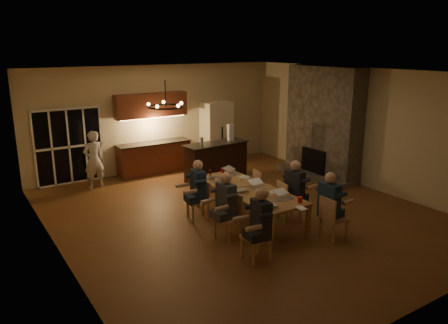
% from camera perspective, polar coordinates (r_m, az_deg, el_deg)
% --- Properties ---
extents(floor, '(9.00, 9.00, 0.00)m').
position_cam_1_polar(floor, '(10.17, 2.34, -6.74)').
color(floor, brown).
rests_on(floor, ground).
extents(back_wall, '(8.00, 0.04, 3.20)m').
position_cam_1_polar(back_wall, '(13.56, -8.70, 5.68)').
color(back_wall, '#C9BB8E').
rests_on(back_wall, ground).
extents(left_wall, '(0.04, 9.00, 3.20)m').
position_cam_1_polar(left_wall, '(8.13, -21.38, -1.54)').
color(left_wall, '#C9BB8E').
rests_on(left_wall, ground).
extents(right_wall, '(0.04, 9.00, 3.20)m').
position_cam_1_polar(right_wall, '(12.41, 17.83, 4.26)').
color(right_wall, '#C9BB8E').
rests_on(right_wall, ground).
extents(ceiling, '(8.00, 9.00, 0.04)m').
position_cam_1_polar(ceiling, '(9.46, 2.56, 11.69)').
color(ceiling, white).
rests_on(ceiling, back_wall).
extents(french_doors, '(1.86, 0.08, 2.10)m').
position_cam_1_polar(french_doors, '(12.77, -19.59, 1.88)').
color(french_doors, black).
rests_on(french_doors, ground).
extents(fireplace, '(0.58, 2.50, 3.20)m').
position_cam_1_polar(fireplace, '(12.96, 12.84, 5.04)').
color(fireplace, '#685E52').
rests_on(fireplace, ground).
extents(kitchenette, '(2.24, 0.68, 2.40)m').
position_cam_1_polar(kitchenette, '(13.22, -9.24, 3.66)').
color(kitchenette, brown).
rests_on(kitchenette, ground).
extents(refrigerator, '(0.90, 0.68, 2.00)m').
position_cam_1_polar(refrigerator, '(14.22, -0.99, 3.84)').
color(refrigerator, beige).
rests_on(refrigerator, ground).
extents(dining_table, '(1.10, 2.88, 0.75)m').
position_cam_1_polar(dining_table, '(9.64, 3.13, -5.62)').
color(dining_table, '#AF7746').
rests_on(dining_table, ground).
extents(bar_island, '(1.95, 0.82, 1.08)m').
position_cam_1_polar(bar_island, '(12.51, -1.05, 0.10)').
color(bar_island, black).
rests_on(bar_island, ground).
extents(chair_left_near, '(0.44, 0.44, 0.89)m').
position_cam_1_polar(chair_left_near, '(7.96, 4.23, -9.71)').
color(chair_left_near, tan).
rests_on(chair_left_near, ground).
extents(chair_left_mid, '(0.55, 0.55, 0.89)m').
position_cam_1_polar(chair_left_mid, '(8.79, 0.49, -7.21)').
color(chair_left_mid, tan).
rests_on(chair_left_mid, ground).
extents(chair_left_far, '(0.51, 0.51, 0.89)m').
position_cam_1_polar(chair_left_far, '(9.70, -3.44, -5.05)').
color(chair_left_far, tan).
rests_on(chair_left_far, ground).
extents(chair_right_near, '(0.46, 0.46, 0.89)m').
position_cam_1_polar(chair_right_near, '(9.03, 14.18, -7.07)').
color(chair_right_near, tan).
rests_on(chair_right_near, ground).
extents(chair_right_mid, '(0.51, 0.51, 0.89)m').
position_cam_1_polar(chair_right_mid, '(9.78, 8.57, -5.02)').
color(chair_right_mid, tan).
rests_on(chair_right_mid, ground).
extents(chair_right_far, '(0.52, 0.52, 0.89)m').
position_cam_1_polar(chair_right_far, '(10.56, 5.34, -3.37)').
color(chair_right_far, tan).
rests_on(chair_right_far, ground).
extents(person_left_near, '(0.67, 0.67, 1.38)m').
position_cam_1_polar(person_left_near, '(7.83, 4.83, -8.21)').
color(person_left_near, '#23252D').
rests_on(person_left_near, ground).
extents(person_right_near, '(0.64, 0.64, 1.38)m').
position_cam_1_polar(person_right_near, '(8.94, 13.53, -5.57)').
color(person_right_near, '#1D2D48').
rests_on(person_right_near, ground).
extents(person_left_mid, '(0.63, 0.63, 1.38)m').
position_cam_1_polar(person_left_mid, '(8.69, 0.26, -5.73)').
color(person_left_mid, '#3B4045').
rests_on(person_left_mid, ground).
extents(person_right_mid, '(0.68, 0.68, 1.38)m').
position_cam_1_polar(person_right_mid, '(9.66, 9.17, -3.77)').
color(person_right_mid, '#23252D').
rests_on(person_right_mid, ground).
extents(person_left_far, '(0.67, 0.67, 1.38)m').
position_cam_1_polar(person_left_far, '(9.58, -3.39, -3.74)').
color(person_left_far, '#1D2D48').
rests_on(person_left_far, ground).
extents(standing_person, '(0.64, 0.50, 1.58)m').
position_cam_1_polar(standing_person, '(12.24, -16.65, 0.30)').
color(standing_person, silver).
rests_on(standing_person, ground).
extents(chandelier, '(0.63, 0.63, 0.03)m').
position_cam_1_polar(chandelier, '(7.62, -7.60, 7.19)').
color(chandelier, black).
rests_on(chandelier, ceiling).
extents(laptop_a, '(0.39, 0.36, 0.23)m').
position_cam_1_polar(laptop_a, '(8.52, 5.80, -5.00)').
color(laptop_a, silver).
rests_on(laptop_a, dining_table).
extents(laptop_b, '(0.35, 0.32, 0.23)m').
position_cam_1_polar(laptop_b, '(8.94, 7.93, -4.11)').
color(laptop_b, silver).
rests_on(laptop_b, dining_table).
extents(laptop_c, '(0.36, 0.32, 0.23)m').
position_cam_1_polar(laptop_c, '(9.34, 2.09, -3.12)').
color(laptop_c, silver).
rests_on(laptop_c, dining_table).
extents(laptop_d, '(0.33, 0.29, 0.23)m').
position_cam_1_polar(laptop_d, '(9.52, 4.53, -2.80)').
color(laptop_d, silver).
rests_on(laptop_d, dining_table).
extents(laptop_e, '(0.35, 0.32, 0.23)m').
position_cam_1_polar(laptop_e, '(10.27, -1.69, -1.41)').
color(laptop_e, silver).
rests_on(laptop_e, dining_table).
extents(laptop_f, '(0.41, 0.39, 0.23)m').
position_cam_1_polar(laptop_f, '(10.51, 1.17, -1.01)').
color(laptop_f, silver).
rests_on(laptop_f, dining_table).
extents(mug_front, '(0.08, 0.08, 0.10)m').
position_cam_1_polar(mug_front, '(9.15, 4.43, -3.96)').
color(mug_front, white).
rests_on(mug_front, dining_table).
extents(mug_mid, '(0.07, 0.07, 0.10)m').
position_cam_1_polar(mug_mid, '(10.05, 1.89, -2.17)').
color(mug_mid, white).
rests_on(mug_mid, dining_table).
extents(mug_back, '(0.08, 0.08, 0.10)m').
position_cam_1_polar(mug_back, '(9.89, -0.93, -2.44)').
color(mug_back, white).
rests_on(mug_back, dining_table).
extents(redcup_near, '(0.10, 0.10, 0.12)m').
position_cam_1_polar(redcup_near, '(8.80, 9.91, -4.88)').
color(redcup_near, '#B0120B').
rests_on(redcup_near, dining_table).
extents(redcup_mid, '(0.09, 0.09, 0.12)m').
position_cam_1_polar(redcup_mid, '(9.65, -0.15, -2.82)').
color(redcup_mid, '#B0120B').
rests_on(redcup_mid, dining_table).
extents(redcup_far, '(0.09, 0.09, 0.12)m').
position_cam_1_polar(redcup_far, '(10.64, -0.20, -1.10)').
color(redcup_far, '#B0120B').
rests_on(redcup_far, dining_table).
extents(can_silver, '(0.07, 0.07, 0.12)m').
position_cam_1_polar(can_silver, '(9.02, 5.64, -4.20)').
color(can_silver, '#B2B2B7').
rests_on(can_silver, dining_table).
extents(can_cola, '(0.06, 0.06, 0.12)m').
position_cam_1_polar(can_cola, '(10.49, -1.80, -1.35)').
color(can_cola, '#3F0F0C').
rests_on(can_cola, dining_table).
extents(can_right, '(0.06, 0.06, 0.12)m').
position_cam_1_polar(can_right, '(10.01, 3.77, -2.20)').
color(can_right, '#B2B2B7').
rests_on(can_right, dining_table).
extents(plate_near, '(0.26, 0.26, 0.02)m').
position_cam_1_polar(plate_near, '(9.31, 6.77, -3.94)').
color(plate_near, white).
rests_on(plate_near, dining_table).
extents(plate_left, '(0.25, 0.25, 0.02)m').
position_cam_1_polar(plate_left, '(8.70, 4.74, -5.29)').
color(plate_left, white).
rests_on(plate_left, dining_table).
extents(plate_far, '(0.26, 0.26, 0.02)m').
position_cam_1_polar(plate_far, '(10.30, 2.64, -1.98)').
color(plate_far, white).
rests_on(plate_far, dining_table).
extents(notepad, '(0.18, 0.24, 0.01)m').
position_cam_1_polar(notepad, '(8.51, 10.06, -5.96)').
color(notepad, white).
rests_on(notepad, dining_table).
extents(bar_bottle, '(0.08, 0.08, 0.24)m').
position_cam_1_polar(bar_bottle, '(12.01, -2.92, 2.68)').
color(bar_bottle, '#99999E').
rests_on(bar_bottle, bar_island).
extents(bar_blender, '(0.17, 0.17, 0.47)m').
position_cam_1_polar(bar_blender, '(12.67, 0.85, 3.90)').
color(bar_blender, silver).
rests_on(bar_blender, bar_island).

